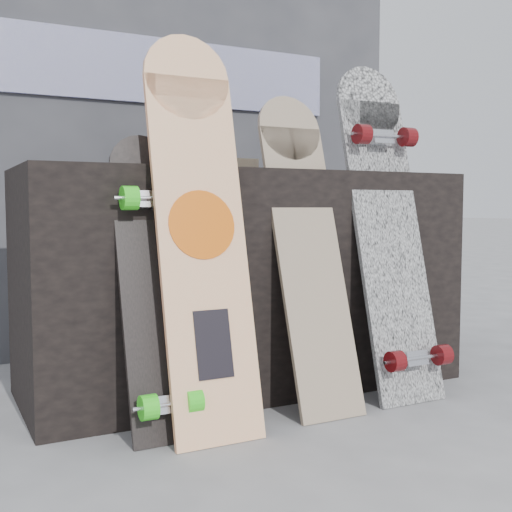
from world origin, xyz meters
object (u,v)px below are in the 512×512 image
skateboard_dark (154,281)px  longboard_cascadia (388,221)px  vendor_table (244,280)px  longboard_geisha (200,219)px  longboard_celtic (307,240)px

skateboard_dark → longboard_cascadia: bearing=1.8°
vendor_table → skateboard_dark: (-0.46, -0.36, 0.06)m
vendor_table → skateboard_dark: bearing=-142.5°
longboard_geisha → longboard_cascadia: longboard_geisha is taller
vendor_table → skateboard_dark: skateboard_dark is taller
longboard_geisha → longboard_cascadia: bearing=4.2°
longboard_celtic → longboard_cascadia: longboard_cascadia is taller
longboard_celtic → skateboard_dark: 0.55m
longboard_celtic → skateboard_dark: (-0.54, -0.03, -0.11)m
vendor_table → longboard_geisha: longboard_geisha is taller
longboard_geisha → longboard_celtic: size_ratio=1.13×
longboard_cascadia → vendor_table: bearing=141.4°
longboard_cascadia → skateboard_dark: 0.89m
longboard_celtic → longboard_cascadia: size_ratio=0.89×
longboard_geisha → skateboard_dark: (-0.14, 0.03, -0.18)m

